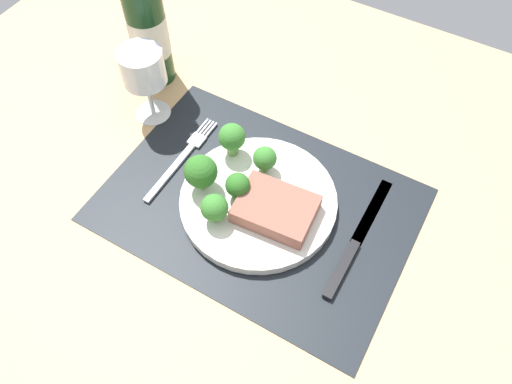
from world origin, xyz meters
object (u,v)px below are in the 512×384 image
Objects in this scene: steak at (276,209)px; plate at (258,201)px; wine_glass at (143,71)px; wine_bottle at (147,28)px; fork at (182,158)px; knife at (354,245)px.

plate is at bearing 162.13° from steak.
wine_glass is (-29.32, 8.70, 6.65)cm from steak.
wine_bottle reaches higher than steak.
plate is 15.40cm from fork.
wine_bottle is 9.60cm from wine_glass.
fork is 0.83× the size of knife.
wine_glass is at bearing -58.21° from wine_bottle.
wine_glass is at bearing 163.66° from plate.
fork is 0.65× the size of wine_bottle.
plate is 2.11× the size of steak.
wine_bottle reaches higher than plate.
plate is 28.20cm from wine_glass.
knife is at bearing -9.56° from wine_glass.
knife is at bearing 7.87° from steak.
plate is 1.77× the size of wine_glass.
knife reaches higher than fork.
fork is at bearing -178.58° from knife.
steak is 12.66cm from knife.
steak is 0.50× the size of knife.
wine_bottle is at bearing 139.75° from fork.
steak is at bearing -26.09° from wine_bottle.
steak is 0.60× the size of fork.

